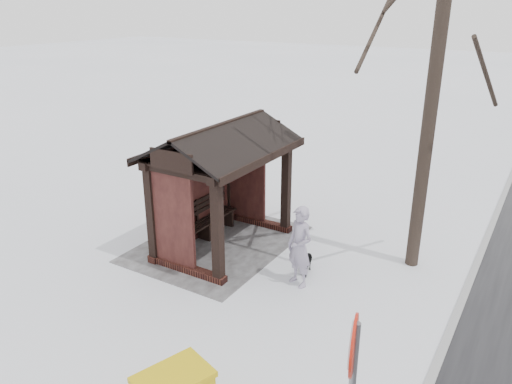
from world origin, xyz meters
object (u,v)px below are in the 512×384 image
bus_shelter (217,161)px  dog (304,262)px  pedestrian (300,247)px  road_sign (351,378)px

bus_shelter → dog: bearing=86.4°
pedestrian → dog: pedestrian is taller
pedestrian → dog: (-0.50, -0.12, -0.61)m
pedestrian → bus_shelter: bearing=-172.2°
bus_shelter → pedestrian: size_ratio=2.03×
pedestrian → road_sign: bearing=-35.1°
bus_shelter → road_sign: bus_shelter is taller
pedestrian → road_sign: (4.21, 2.69, 0.98)m
dog → road_sign: road_sign is taller
bus_shelter → road_sign: 7.15m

